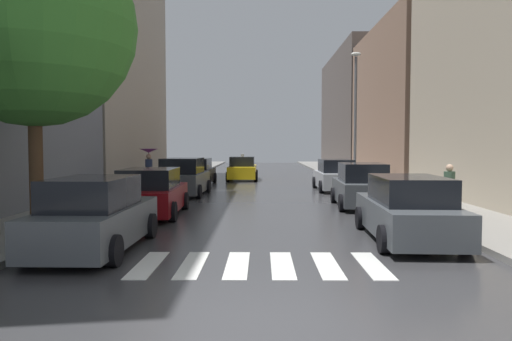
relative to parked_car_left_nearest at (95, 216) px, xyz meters
name	(u,v)px	position (x,y,z in m)	size (l,w,h in m)	color
ground_plane	(261,183)	(3.74, 19.49, -0.81)	(28.00, 72.00, 0.04)	#343436
sidewalk_left	(159,182)	(-2.76, 19.49, -0.71)	(3.00, 72.00, 0.15)	gray
sidewalk_right	(363,182)	(10.24, 19.49, -0.71)	(3.00, 72.00, 0.15)	gray
crosswalk_stripes	(260,265)	(3.74, -1.25, -0.78)	(4.95, 2.20, 0.01)	silver
building_left_mid	(97,30)	(-7.26, 21.63, 9.36)	(6.00, 15.80, 20.30)	#9E9384
building_right_mid	(415,103)	(14.74, 23.60, 4.62)	(6.00, 15.29, 10.82)	#8C6B56
building_right_far	(361,111)	(14.74, 42.32, 5.42)	(6.00, 20.94, 12.42)	#564C47
parked_car_left_nearest	(95,216)	(0.00, 0.00, 0.00)	(2.03, 4.45, 1.69)	#474C51
parked_car_left_second	(151,193)	(-0.02, 5.51, -0.03)	(2.25, 4.53, 1.61)	maroon
parked_car_left_third	(183,178)	(0.02, 11.98, 0.05)	(2.30, 4.27, 1.80)	#474C51
parked_car_left_fourth	(196,172)	(-0.20, 18.11, -0.03)	(2.14, 4.79, 1.62)	black
parked_car_right_nearest	(407,210)	(7.45, 1.26, -0.02)	(2.16, 4.79, 1.63)	#474C51
parked_car_right_second	(361,187)	(7.65, 7.73, 0.01)	(2.16, 4.15, 1.71)	#474C51
parked_car_right_third	(335,176)	(7.68, 14.52, -0.01)	(2.04, 4.38, 1.66)	#B2B7BF
taxi_midroad	(243,169)	(2.46, 22.16, -0.02)	(2.09, 4.51, 1.81)	yellow
pedestrian_foreground	(149,160)	(-1.94, 13.34, 0.85)	(0.96, 0.96, 2.08)	black
pedestrian_by_kerb	(449,188)	(10.02, 5.17, 0.21)	(0.36, 0.36, 1.63)	#38513D
street_tree_left	(33,25)	(-2.23, 1.91, 4.78)	(5.38, 5.38, 8.11)	#513823
lamp_post_right	(355,109)	(9.29, 17.44, 3.74)	(0.60, 0.28, 7.68)	#595B60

